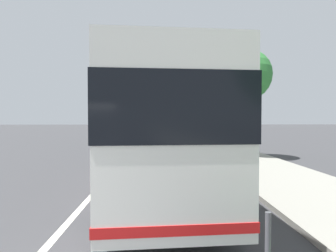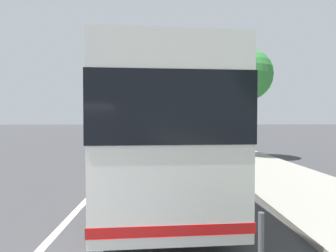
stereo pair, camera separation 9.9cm
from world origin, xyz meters
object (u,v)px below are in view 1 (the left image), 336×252
(car_side_street, at_px, (158,133))
(car_behind_bus, at_px, (156,130))
(roadside_tree_mid_block, at_px, (246,76))
(car_oncoming, at_px, (119,133))
(coach_bus, at_px, (157,126))
(roadside_tree_far_block, at_px, (203,103))
(utility_pole, at_px, (213,97))

(car_side_street, xyz_separation_m, car_behind_bus, (9.31, 0.35, -0.02))
(car_side_street, distance_m, roadside_tree_mid_block, 15.04)
(car_side_street, relative_size, car_behind_bus, 0.91)
(car_oncoming, bearing_deg, car_behind_bus, 154.18)
(coach_bus, relative_size, roadside_tree_mid_block, 1.89)
(car_oncoming, distance_m, car_behind_bus, 8.81)
(roadside_tree_far_block, bearing_deg, car_behind_bus, 23.27)
(roadside_tree_mid_block, relative_size, utility_pole, 0.80)
(roadside_tree_far_block, bearing_deg, utility_pole, 176.31)
(car_side_street, height_order, roadside_tree_mid_block, roadside_tree_mid_block)
(car_side_street, bearing_deg, coach_bus, -176.30)
(car_behind_bus, bearing_deg, coach_bus, -179.59)
(car_side_street, relative_size, roadside_tree_mid_block, 0.69)
(car_oncoming, height_order, roadside_tree_far_block, roadside_tree_far_block)
(coach_bus, distance_m, roadside_tree_far_block, 17.74)
(coach_bus, relative_size, car_behind_bus, 2.48)
(car_behind_bus, relative_size, utility_pole, 0.61)
(car_oncoming, relative_size, utility_pole, 0.55)
(car_oncoming, bearing_deg, coach_bus, 13.13)
(car_behind_bus, distance_m, utility_pole, 19.25)
(car_behind_bus, distance_m, roadside_tree_mid_block, 23.89)
(car_behind_bus, height_order, roadside_tree_far_block, roadside_tree_far_block)
(coach_bus, bearing_deg, utility_pole, -25.62)
(car_side_street, relative_size, roadside_tree_far_block, 0.81)
(car_side_street, relative_size, utility_pole, 0.56)
(roadside_tree_mid_block, distance_m, roadside_tree_far_block, 11.74)
(car_side_street, xyz_separation_m, roadside_tree_far_block, (-1.94, -4.49, 3.14))
(car_behind_bus, bearing_deg, car_side_street, -178.18)
(roadside_tree_far_block, xyz_separation_m, utility_pole, (-7.23, 0.47, -0.06))
(car_oncoming, distance_m, roadside_tree_far_block, 9.99)
(roadside_tree_mid_block, height_order, roadside_tree_far_block, roadside_tree_mid_block)
(car_oncoming, height_order, car_behind_bus, car_behind_bus)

